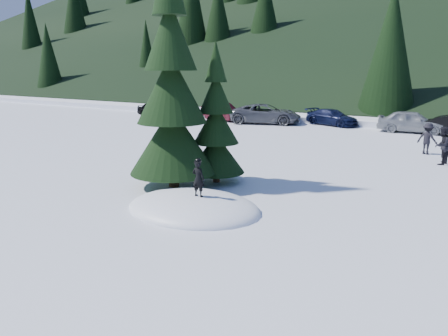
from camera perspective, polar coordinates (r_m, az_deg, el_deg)
The scene contains 13 objects.
ground at distance 13.94m, azimuth -3.97°, elevation -5.40°, with size 200.00×200.00×0.00m, color white.
snow_mound at distance 13.94m, azimuth -3.97°, elevation -5.40°, with size 4.48×3.52×0.96m, color white.
forest_hillside at distance 65.67m, azimuth 26.16°, elevation 19.00°, with size 200.00×60.00×25.00m, color black, non-canonical shape.
spruce_tall at distance 16.02m, azimuth -6.86°, elevation 9.11°, with size 3.20×3.20×8.60m.
spruce_short at distance 16.70m, azimuth -1.05°, elevation 5.17°, with size 2.20×2.20×5.37m.
child_skier at distance 13.48m, azimuth -3.37°, elevation -1.39°, with size 0.41×0.27×1.14m, color black.
adult_0 at distance 22.33m, azimuth 26.59°, elevation 2.63°, with size 0.85×0.66×1.75m, color black.
adult_2 at distance 24.65m, azimuth 25.04°, elevation 3.50°, with size 1.04×0.60×1.61m, color black.
car_0 at distance 39.31m, azimuth -8.77°, elevation 7.57°, with size 1.57×3.91×1.33m, color black.
car_1 at distance 36.89m, azimuth -0.29°, elevation 7.43°, with size 1.51×4.34×1.43m, color #330910.
car_2 at distance 34.57m, azimuth 5.44°, elevation 7.06°, with size 2.53×5.49×1.53m, color #4C4E54.
car_3 at distance 34.42m, azimuth 13.93°, elevation 6.45°, with size 1.70×4.19×1.21m, color black.
car_4 at distance 32.31m, azimuth 23.32°, elevation 5.60°, with size 1.78×4.42×1.51m, color gray.
Camera 1 is at (7.73, -10.71, 4.45)m, focal length 35.00 mm.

